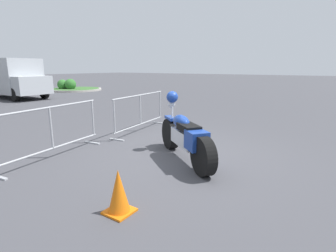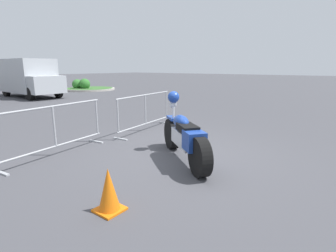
# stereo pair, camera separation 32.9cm
# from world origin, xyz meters

# --- Properties ---
(ground_plane) EXTENTS (120.00, 120.00, 0.00)m
(ground_plane) POSITION_xyz_m (0.00, 0.00, 0.00)
(ground_plane) COLOR #424247
(motorcycle) EXTENTS (1.56, 1.99, 1.33)m
(motorcycle) POSITION_xyz_m (-0.20, -0.27, 0.51)
(motorcycle) COLOR black
(motorcycle) RESTS_ON ground
(crowd_barrier_near) EXTENTS (2.52, 0.74, 1.07)m
(crowd_barrier_near) POSITION_xyz_m (-1.61, 2.04, 0.56)
(crowd_barrier_near) COLOR #9EA0A5
(crowd_barrier_near) RESTS_ON ground
(crowd_barrier_far) EXTENTS (2.52, 0.74, 1.07)m
(crowd_barrier_far) POSITION_xyz_m (1.20, 2.04, 0.56)
(crowd_barrier_far) COLOR #9EA0A5
(crowd_barrier_far) RESTS_ON ground
(delivery_van) EXTENTS (2.08, 5.04, 2.31)m
(delivery_van) POSITION_xyz_m (3.43, 13.83, 1.24)
(delivery_van) COLOR #B2B7BC
(delivery_van) RESTS_ON ground
(planter_island) EXTENTS (4.03, 4.03, 0.93)m
(planter_island) POSITION_xyz_m (8.61, 15.19, 0.20)
(planter_island) COLOR #ADA89E
(planter_island) RESTS_ON ground
(traffic_cone) EXTENTS (0.34, 0.34, 0.59)m
(traffic_cone) POSITION_xyz_m (-2.39, -0.58, 0.29)
(traffic_cone) COLOR orange
(traffic_cone) RESTS_ON ground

